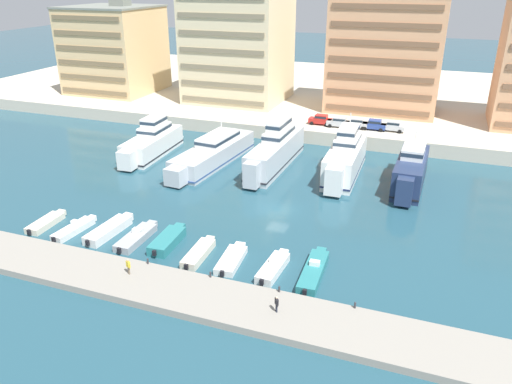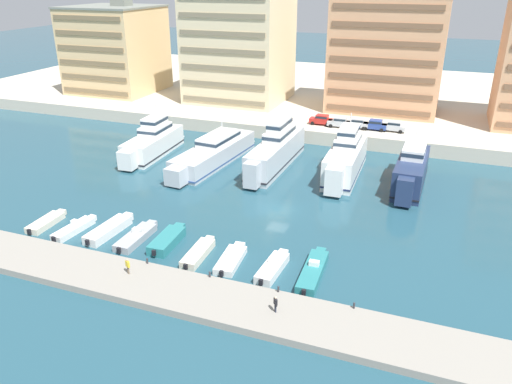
{
  "view_description": "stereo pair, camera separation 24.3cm",
  "coord_description": "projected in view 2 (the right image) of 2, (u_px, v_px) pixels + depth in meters",
  "views": [
    {
      "loc": [
        17.05,
        -53.85,
        27.13
      ],
      "look_at": [
        -2.53,
        -1.19,
        2.5
      ],
      "focal_mm": 35.0,
      "sensor_mm": 36.0,
      "label": 1
    },
    {
      "loc": [
        17.27,
        -53.76,
        27.13
      ],
      "look_at": [
        -2.53,
        -1.19,
        2.5
      ],
      "focal_mm": 35.0,
      "sensor_mm": 36.0,
      "label": 2
    }
  ],
  "objects": [
    {
      "name": "car_silver_left",
      "position": [
        340.0,
        122.0,
        87.36
      ],
      "size": [
        4.1,
        1.93,
        1.8
      ],
      "color": "#B7BCC1",
      "rests_on": "quay_promenade"
    },
    {
      "name": "motorboat_white_mid_left",
      "position": [
        109.0,
        229.0,
        56.63
      ],
      "size": [
        2.21,
        7.61,
        1.02
      ],
      "color": "white",
      "rests_on": "ground"
    },
    {
      "name": "bollard_east_mid",
      "position": [
        278.0,
        289.0,
        45.02
      ],
      "size": [
        0.2,
        0.2,
        0.61
      ],
      "color": "#2D2D33",
      "rests_on": "pier_dock"
    },
    {
      "name": "car_blue_center_left",
      "position": [
        375.0,
        125.0,
        85.83
      ],
      "size": [
        4.13,
        1.97,
        1.8
      ],
      "color": "#28428E",
      "rests_on": "quay_promenade"
    },
    {
      "name": "bollard_west_mid",
      "position": [
        210.0,
        274.0,
        47.23
      ],
      "size": [
        0.2,
        0.2,
        0.61
      ],
      "color": "#2D2D33",
      "rests_on": "pier_dock"
    },
    {
      "name": "motorboat_white_mid_right",
      "position": [
        231.0,
        259.0,
        50.97
      ],
      "size": [
        2.41,
        6.41,
        1.05
      ],
      "color": "white",
      "rests_on": "ground"
    },
    {
      "name": "yacht_white_far_left",
      "position": [
        153.0,
        142.0,
        80.75
      ],
      "size": [
        4.93,
        16.78,
        7.8
      ],
      "color": "white",
      "rests_on": "ground"
    },
    {
      "name": "apartment_block_mid_left",
      "position": [
        387.0,
        54.0,
        94.71
      ],
      "size": [
        20.99,
        13.87,
        23.54
      ],
      "color": "tan",
      "rests_on": "quay_promenade"
    },
    {
      "name": "motorboat_teal_center",
      "position": [
        168.0,
        240.0,
        54.28
      ],
      "size": [
        2.36,
        6.68,
        1.08
      ],
      "color": "teal",
      "rests_on": "ground"
    },
    {
      "name": "pedestrian_near_edge",
      "position": [
        128.0,
        265.0,
        47.49
      ],
      "size": [
        0.59,
        0.39,
        1.64
      ],
      "color": "#7A6B56",
      "rests_on": "pier_dock"
    },
    {
      "name": "yacht_silver_mid_left",
      "position": [
        276.0,
        150.0,
        75.5
      ],
      "size": [
        3.98,
        20.53,
        8.83
      ],
      "color": "silver",
      "rests_on": "ground"
    },
    {
      "name": "bollard_west",
      "position": [
        147.0,
        261.0,
        49.45
      ],
      "size": [
        0.2,
        0.2,
        0.61
      ],
      "color": "#2D2D33",
      "rests_on": "pier_dock"
    },
    {
      "name": "pedestrian_mid_deck",
      "position": [
        276.0,
        303.0,
        42.12
      ],
      "size": [
        0.43,
        0.48,
        1.56
      ],
      "color": "#282D3D",
      "rests_on": "pier_dock"
    },
    {
      "name": "motorboat_cream_far_left",
      "position": [
        46.0,
        222.0,
        58.58
      ],
      "size": [
        1.94,
        6.03,
        0.82
      ],
      "color": "beige",
      "rests_on": "ground"
    },
    {
      "name": "motorboat_grey_center_left",
      "position": [
        137.0,
        237.0,
        55.21
      ],
      "size": [
        1.99,
        7.16,
        1.33
      ],
      "color": "#9EA3A8",
      "rests_on": "ground"
    },
    {
      "name": "motorboat_white_left",
      "position": [
        74.0,
        228.0,
        57.06
      ],
      "size": [
        1.95,
        6.52,
        1.33
      ],
      "color": "white",
      "rests_on": "ground"
    },
    {
      "name": "yacht_white_center_left",
      "position": [
        346.0,
        158.0,
        72.17
      ],
      "size": [
        4.44,
        17.89,
        8.76
      ],
      "color": "white",
      "rests_on": "ground"
    },
    {
      "name": "ground_plane",
      "position": [
        278.0,
        209.0,
        62.55
      ],
      "size": [
        400.0,
        400.0,
        0.0
      ],
      "primitive_type": "plane",
      "color": "#234C5B"
    },
    {
      "name": "car_red_far_left",
      "position": [
        322.0,
        119.0,
        88.88
      ],
      "size": [
        4.15,
        2.02,
        1.8
      ],
      "color": "red",
      "rests_on": "quay_promenade"
    },
    {
      "name": "yacht_navy_center",
      "position": [
        411.0,
        171.0,
        68.36
      ],
      "size": [
        4.02,
        15.86,
        7.36
      ],
      "color": "navy",
      "rests_on": "ground"
    },
    {
      "name": "apartment_block_far_left",
      "position": [
        116.0,
        49.0,
        111.94
      ],
      "size": [
        18.27,
        18.09,
        20.44
      ],
      "color": "#E0BC84",
      "rests_on": "quay_promenade"
    },
    {
      "name": "car_silver_center",
      "position": [
        394.0,
        126.0,
        85.02
      ],
      "size": [
        4.16,
        2.04,
        1.8
      ],
      "color": "#B7BCC1",
      "rests_on": "quay_promenade"
    },
    {
      "name": "bollard_east",
      "position": [
        354.0,
        305.0,
        42.81
      ],
      "size": [
        0.2,
        0.2,
        0.61
      ],
      "color": "#2D2D33",
      "rests_on": "pier_dock"
    },
    {
      "name": "quay_promenade",
      "position": [
        362.0,
        96.0,
        115.07
      ],
      "size": [
        180.0,
        70.0,
        2.34
      ],
      "primitive_type": "cube",
      "color": "beige",
      "rests_on": "ground"
    },
    {
      "name": "yacht_silver_left",
      "position": [
        214.0,
        153.0,
        77.28
      ],
      "size": [
        6.41,
        22.21,
        5.97
      ],
      "color": "silver",
      "rests_on": "ground"
    },
    {
      "name": "apartment_block_left",
      "position": [
        239.0,
        36.0,
        102.18
      ],
      "size": [
        19.57,
        17.99,
        28.06
      ],
      "color": "beige",
      "rests_on": "quay_promenade"
    },
    {
      "name": "car_silver_mid_left",
      "position": [
        357.0,
        123.0,
        86.73
      ],
      "size": [
        4.19,
        2.1,
        1.8
      ],
      "color": "#B7BCC1",
      "rests_on": "quay_promenade"
    },
    {
      "name": "motorboat_white_right",
      "position": [
        273.0,
        267.0,
        49.36
      ],
      "size": [
        1.96,
        6.46,
        1.37
      ],
      "color": "white",
      "rests_on": "ground"
    },
    {
      "name": "motorboat_teal_far_right",
      "position": [
        313.0,
        271.0,
        48.75
      ],
      "size": [
        2.11,
        8.35,
        1.4
      ],
      "color": "teal",
      "rests_on": "ground"
    },
    {
      "name": "motorboat_cream_center_right",
      "position": [
        199.0,
        253.0,
        52.0
      ],
      "size": [
        1.87,
        6.52,
        1.21
      ],
      "color": "beige",
      "rests_on": "ground"
    },
    {
      "name": "pier_dock",
      "position": [
        207.0,
        299.0,
        44.8
      ],
      "size": [
        120.0,
        6.07,
        0.71
      ],
      "primitive_type": "cube",
      "color": "gray",
      "rests_on": "ground"
    }
  ]
}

